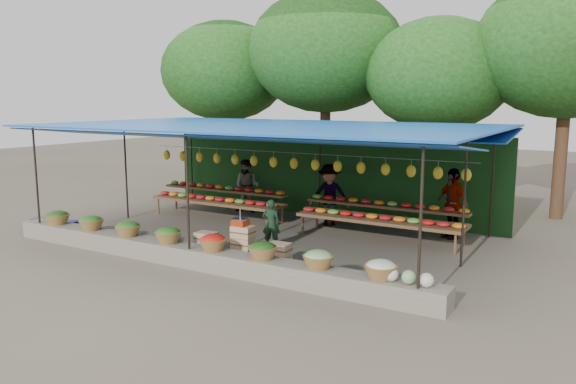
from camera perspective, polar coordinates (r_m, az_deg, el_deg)
The scene contains 16 objects.
ground at distance 14.08m, azimuth -2.26°, elevation -4.69°, with size 60.00×60.00×0.00m, color brown.
stone_curb at distance 11.89m, azimuth -9.51°, elevation -6.48°, with size 10.60×0.55×0.40m, color #646050.
stall_canopy at distance 13.72m, azimuth -2.21°, elevation 6.29°, with size 10.80×6.60×2.82m.
produce_baskets at distance 11.86m, azimuth -9.93°, elevation -4.71°, with size 8.98×0.58×0.34m.
netting_backdrop at distance 16.53m, azimuth 3.63°, elevation 1.82°, with size 10.60×0.06×2.50m, color #1B4819.
tree_row at distance 18.91m, azimuth 9.29°, elevation 13.15°, with size 16.51×5.50×7.12m.
fruit_table_left at distance 16.44m, azimuth -7.03°, elevation -0.55°, with size 4.21×0.95×0.93m.
fruit_table_right at distance 14.01m, azimuth 9.43°, elevation -2.34°, with size 4.21×0.95×0.93m.
crate_counter at distance 12.09m, azimuth -4.68°, elevation -5.56°, with size 2.36×0.36×0.77m.
weighing_scale at distance 11.98m, azimuth -4.86°, elevation -3.02°, with size 0.34×0.34×0.36m.
vendor_seated at distance 13.01m, azimuth -1.73°, elevation -3.25°, with size 0.42×0.28×1.16m, color #16321D.
customer_left at distance 17.14m, azimuth -4.17°, elevation 0.61°, with size 0.79×0.62×1.63m, color slate.
customer_mid at distance 15.35m, azimuth 4.22°, elevation -0.30°, with size 1.09×0.63×1.69m, color slate.
customer_right at distance 14.48m, azimuth 16.36°, elevation -1.11°, with size 1.03×0.43×1.76m, color slate.
blue_crate_front at distance 15.57m, azimuth -21.57°, elevation -3.36°, with size 0.55×0.39×0.33m, color navy.
blue_crate_back at distance 16.51m, azimuth -23.78°, elevation -2.92°, with size 0.44×0.32×0.27m, color navy.
Camera 1 is at (7.41, -11.47, 3.42)m, focal length 35.00 mm.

